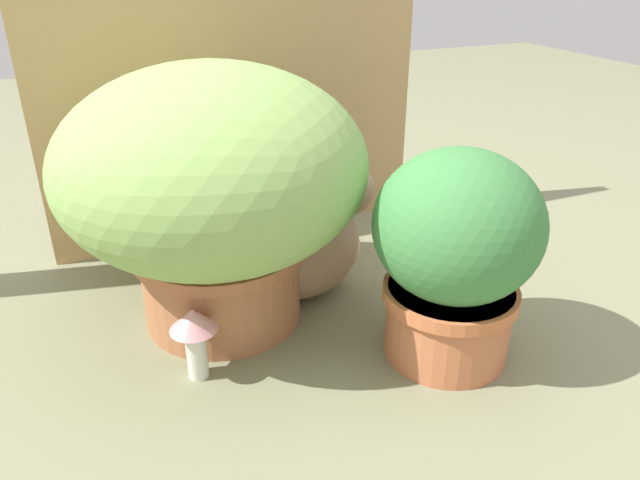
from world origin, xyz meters
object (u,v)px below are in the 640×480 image
grass_planter (214,182)px  leafy_planter (455,252)px  cat (309,243)px  mushroom_ornament_pink (194,330)px

grass_planter → leafy_planter: size_ratio=1.45×
leafy_planter → cat: size_ratio=1.02×
grass_planter → leafy_planter: (0.35, -0.28, -0.08)m
grass_planter → mushroom_ornament_pink: (-0.09, -0.17, -0.20)m
cat → grass_planter: bearing=-174.5°
mushroom_ornament_pink → grass_planter: bearing=61.9°
grass_planter → cat: 0.26m
leafy_planter → mushroom_ornament_pink: leafy_planter is taller
mushroom_ornament_pink → cat: bearing=33.3°
leafy_planter → mushroom_ornament_pink: 0.47m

